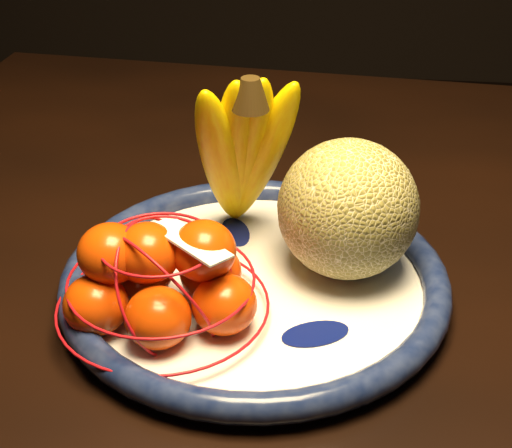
# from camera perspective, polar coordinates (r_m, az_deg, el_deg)

# --- Properties ---
(dining_table) EXTENTS (1.48, 0.96, 0.71)m
(dining_table) POSITION_cam_1_polar(r_m,az_deg,el_deg) (0.89, 13.91, -4.25)
(dining_table) COLOR black
(dining_table) RESTS_ON ground
(fruit_bowl) EXTENTS (0.35, 0.35, 0.03)m
(fruit_bowl) POSITION_cam_1_polar(r_m,az_deg,el_deg) (0.72, -0.10, -4.24)
(fruit_bowl) COLOR white
(fruit_bowl) RESTS_ON dining_table
(cantaloupe) EXTENTS (0.13, 0.13, 0.13)m
(cantaloupe) POSITION_cam_1_polar(r_m,az_deg,el_deg) (0.71, 6.70, 1.09)
(cantaloupe) COLOR olive
(cantaloupe) RESTS_ON fruit_bowl
(banana_bunch) EXTENTS (0.12, 0.12, 0.19)m
(banana_bunch) POSITION_cam_1_polar(r_m,az_deg,el_deg) (0.74, -1.04, 5.66)
(banana_bunch) COLOR #DFCA06
(banana_bunch) RESTS_ON fruit_bowl
(mandarin_bag) EXTENTS (0.19, 0.19, 0.11)m
(mandarin_bag) POSITION_cam_1_polar(r_m,az_deg,el_deg) (0.66, -6.86, -4.04)
(mandarin_bag) COLOR #E73600
(mandarin_bag) RESTS_ON fruit_bowl
(price_tag) EXTENTS (0.07, 0.06, 0.01)m
(price_tag) POSITION_cam_1_polar(r_m,az_deg,el_deg) (0.63, -4.79, -1.23)
(price_tag) COLOR white
(price_tag) RESTS_ON mandarin_bag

